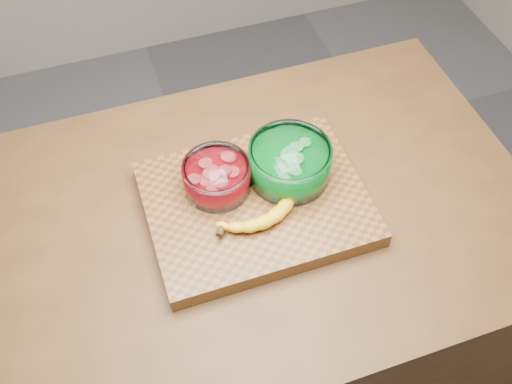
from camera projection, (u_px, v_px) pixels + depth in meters
name	position (u px, v px, depth m)	size (l,w,h in m)	color
ground	(256.00, 362.00, 1.93)	(3.50, 3.50, 0.00)	#57575C
counter	(256.00, 303.00, 1.57)	(1.20, 0.80, 0.90)	#503218
cutting_board	(256.00, 203.00, 1.19)	(0.45, 0.35, 0.04)	brown
bowl_red	(217.00, 177.00, 1.17)	(0.14, 0.14, 0.07)	white
bowl_green	(289.00, 163.00, 1.18)	(0.17, 0.17, 0.08)	white
banana	(260.00, 203.00, 1.15)	(0.23, 0.15, 0.03)	yellow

